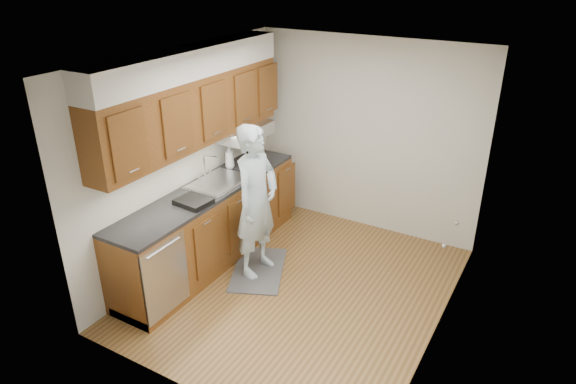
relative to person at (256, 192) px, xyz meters
The scene contains 16 objects.
floor 1.17m from the person, ahead, with size 3.50×3.50×0.00m, color brown.
ceiling 1.60m from the person, ahead, with size 3.50×3.50×0.00m, color white.
wall_left 0.95m from the person, behind, with size 0.02×3.50×2.50m, color beige.
wall_right 2.10m from the person, ahead, with size 0.02×3.50×2.50m, color beige.
wall_back 1.80m from the person, 70.93° to the left, with size 3.00×0.02×2.50m, color beige.
counter 0.81m from the person, behind, with size 0.64×2.80×1.30m.
upper_cabinets 1.20m from the person, behind, with size 0.47×2.80×1.21m.
closet_door 2.09m from the person, ahead, with size 0.02×1.22×2.05m, color white.
floor_mat 1.01m from the person, ahead, with size 0.56×0.96×0.02m, color #555557.
person is the anchor object (origin of this frame).
soap_bottle_a 0.97m from the person, 143.17° to the left, with size 0.12×0.12×0.30m, color silver.
soap_bottle_b 0.89m from the person, 130.12° to the left, with size 0.08×0.08×0.18m, color silver.
soap_bottle_c 1.02m from the person, 130.49° to the left, with size 0.12×0.12×0.15m, color silver.
soda_can 0.79m from the person, 122.61° to the left, with size 0.07×0.07×0.13m, color #B9301F.
steel_can 0.76m from the person, 131.57° to the left, with size 0.07×0.07×0.13m, color #A5A5AA.
dish_rack 0.68m from the person, 137.92° to the right, with size 0.35×0.30×0.06m, color black.
Camera 1 is at (2.24, -4.15, 3.37)m, focal length 32.00 mm.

